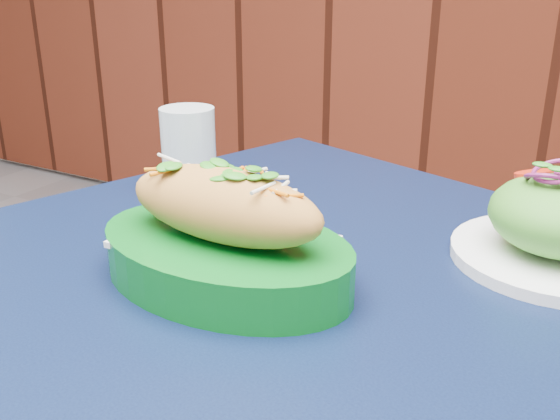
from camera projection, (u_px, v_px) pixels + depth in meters
The scene contains 4 objects.
cafe_table at pixel (282, 382), 0.58m from camera, with size 1.01×1.01×0.75m.
banh_mi_basket at pixel (225, 237), 0.57m from camera, with size 0.26×0.17×0.12m.
salad_plate at pixel (560, 223), 0.61m from camera, with size 0.20×0.20×0.11m.
water_glass at pixel (189, 151), 0.79m from camera, with size 0.07×0.07×0.11m, color silver.
Camera 1 is at (0.62, 0.81, 1.02)m, focal length 40.00 mm.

